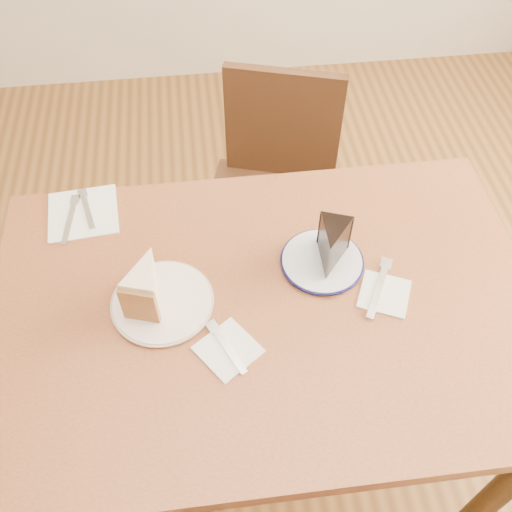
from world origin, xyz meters
The scene contains 14 objects.
ground centered at (0.00, 0.00, 0.00)m, with size 4.00×4.00×0.00m, color #4E3015.
table centered at (0.00, 0.00, 0.65)m, with size 1.20×0.80×0.75m.
chair_far centered at (0.11, 0.58, 0.48)m, with size 0.53×0.53×0.85m.
plate_cream centered at (-0.22, 0.03, 0.76)m, with size 0.21×0.21×0.01m, color white.
plate_navy centered at (0.14, 0.10, 0.76)m, with size 0.18×0.18×0.01m, color white.
carrot_cake centered at (-0.25, 0.04, 0.81)m, with size 0.07×0.11×0.09m, color #F2E7C8, non-canonical shape.
chocolate_cake centered at (0.16, 0.09, 0.81)m, with size 0.07×0.10×0.09m, color black, non-canonical shape.
napkin_cream centered at (-0.09, -0.10, 0.75)m, with size 0.11×0.11×0.00m, color white.
napkin_navy centered at (0.26, -0.01, 0.75)m, with size 0.11×0.11×0.00m, color white.
napkin_spare centered at (-0.41, 0.32, 0.75)m, with size 0.17×0.17×0.00m, color white.
fork_cream centered at (-0.10, -0.10, 0.76)m, with size 0.01×0.14×0.00m, color silver.
knife_navy centered at (0.25, 0.01, 0.76)m, with size 0.02×0.17×0.00m, color silver.
fork_spare centered at (-0.40, 0.33, 0.76)m, with size 0.01×0.14×0.00m, color silver.
knife_spare centered at (-0.44, 0.30, 0.76)m, with size 0.01×0.16×0.00m, color white.
Camera 1 is at (-0.11, -0.68, 1.78)m, focal length 40.00 mm.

